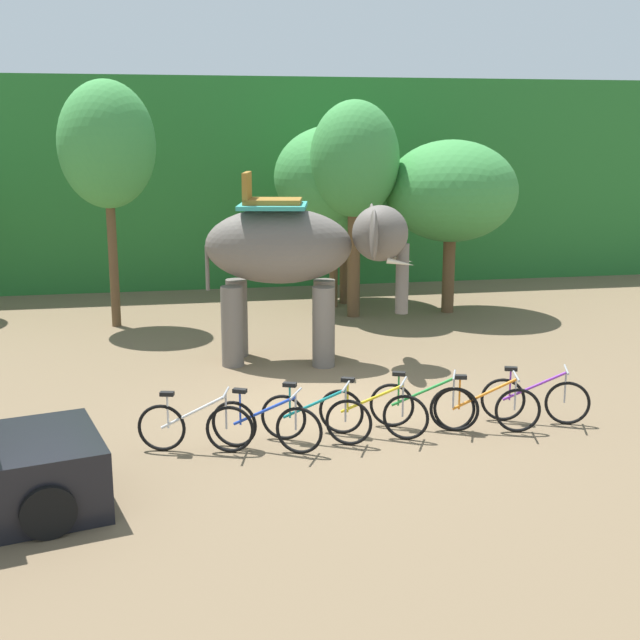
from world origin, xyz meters
The scene contains 15 objects.
ground_plane centered at (0.00, 0.00, 0.00)m, with size 80.00×80.00×0.00m, color brown.
foliage_hedge centered at (0.00, 14.24, 3.03)m, with size 36.00×6.00×6.07m, color #28702D.
tree_left centered at (-3.87, 6.88, 4.23)m, with size 2.21×2.21×5.70m.
tree_center_left centered at (1.67, 8.12, 3.39)m, with size 3.08×3.08×4.71m.
tree_right centered at (1.93, 6.89, 3.84)m, with size 2.17×2.17×5.29m.
tree_center_right centered at (2.05, 8.51, 2.86)m, with size 3.17×3.17×3.99m.
tree_far_left centered at (4.43, 6.95, 3.07)m, with size 3.30×3.30×4.35m.
elephant centered at (-0.14, 3.04, 2.20)m, with size 4.24×2.41×3.78m.
bike_white centered at (-2.35, -1.55, 0.39)m, with size 1.67×0.60×0.92m.
bike_blue centered at (-1.34, -1.68, 0.39)m, with size 1.55×0.84×0.92m.
bike_teal centered at (-0.57, -1.50, 0.39)m, with size 1.59×0.79×0.92m.
bike_yellow centered at (0.33, -1.43, 0.39)m, with size 1.56×0.83×0.92m.
bike_green centered at (1.19, -1.25, 0.39)m, with size 1.60×0.77×0.92m.
bike_orange centered at (2.09, -1.54, 0.39)m, with size 1.67×0.60×0.92m.
bike_purple centered at (3.02, -1.30, 0.39)m, with size 1.62×0.73×0.92m.
Camera 1 is at (-2.69, -13.12, 4.57)m, focal length 46.90 mm.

